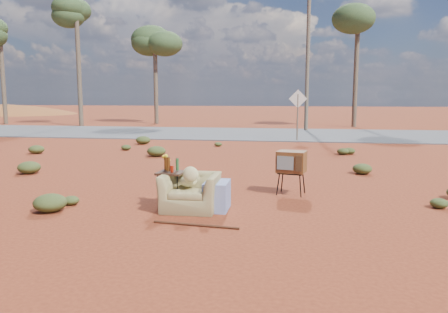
# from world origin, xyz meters

# --- Properties ---
(ground) EXTENTS (140.00, 140.00, 0.00)m
(ground) POSITION_xyz_m (0.00, 0.00, 0.00)
(ground) COLOR maroon
(ground) RESTS_ON ground
(highway) EXTENTS (140.00, 7.00, 0.04)m
(highway) POSITION_xyz_m (0.00, 15.00, 0.02)
(highway) COLOR #565659
(highway) RESTS_ON ground
(armchair) EXTENTS (1.14, 0.73, 0.84)m
(armchair) POSITION_xyz_m (-0.28, 0.25, 0.39)
(armchair) COLOR #968551
(armchair) RESTS_ON ground
(tv_unit) EXTENTS (0.62, 0.54, 0.87)m
(tv_unit) POSITION_xyz_m (1.34, 1.70, 0.65)
(tv_unit) COLOR black
(tv_unit) RESTS_ON ground
(side_table) EXTENTS (0.47, 0.47, 0.91)m
(side_table) POSITION_xyz_m (-0.76, 0.37, 0.66)
(side_table) COLOR #351E13
(side_table) RESTS_ON ground
(rusty_bar) EXTENTS (1.36, 0.17, 0.04)m
(rusty_bar) POSITION_xyz_m (-0.06, -0.68, 0.02)
(rusty_bar) COLOR #4A2513
(rusty_bar) RESTS_ON ground
(road_sign) EXTENTS (0.78, 0.06, 2.19)m
(road_sign) POSITION_xyz_m (1.50, 12.00, 1.50)
(road_sign) COLOR brown
(road_sign) RESTS_ON ground
(eucalyptus_far_left) EXTENTS (3.20, 3.20, 7.10)m
(eucalyptus_far_left) POSITION_xyz_m (-18.00, 20.00, 5.94)
(eucalyptus_far_left) COLOR brown
(eucalyptus_far_left) RESTS_ON ground
(eucalyptus_left) EXTENTS (3.20, 3.20, 8.10)m
(eucalyptus_left) POSITION_xyz_m (-12.00, 19.00, 6.92)
(eucalyptus_left) COLOR brown
(eucalyptus_left) RESTS_ON ground
(eucalyptus_near_left) EXTENTS (3.20, 3.20, 6.60)m
(eucalyptus_near_left) POSITION_xyz_m (-8.00, 22.00, 5.45)
(eucalyptus_near_left) COLOR brown
(eucalyptus_near_left) RESTS_ON ground
(eucalyptus_center) EXTENTS (3.20, 3.20, 7.60)m
(eucalyptus_center) POSITION_xyz_m (5.00, 21.00, 6.43)
(eucalyptus_center) COLOR brown
(eucalyptus_center) RESTS_ON ground
(utility_pole_center) EXTENTS (1.40, 0.20, 8.00)m
(utility_pole_center) POSITION_xyz_m (2.00, 17.50, 4.15)
(utility_pole_center) COLOR brown
(utility_pole_center) RESTS_ON ground
(scrub_patch) EXTENTS (17.49, 8.07, 0.33)m
(scrub_patch) POSITION_xyz_m (-0.82, 4.41, 0.14)
(scrub_patch) COLOR #414C21
(scrub_patch) RESTS_ON ground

